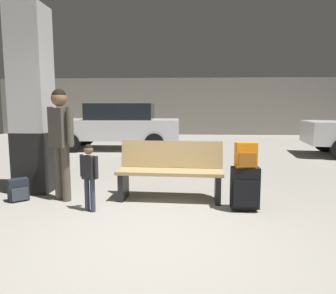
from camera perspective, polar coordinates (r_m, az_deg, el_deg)
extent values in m
cube|color=gray|center=(7.37, -0.04, -4.25)|extent=(18.00, 18.00, 0.10)
cube|color=gray|center=(16.07, 1.69, 7.23)|extent=(18.00, 0.12, 2.80)
cube|color=black|center=(5.83, -22.54, -2.43)|extent=(0.57, 0.57, 1.00)
cube|color=#B2B2B2|center=(5.78, -23.30, 12.51)|extent=(0.56, 0.56, 2.02)
cube|color=tan|center=(4.84, 0.33, -4.47)|extent=(1.62, 0.53, 0.05)
cube|color=tan|center=(5.05, 0.63, -1.28)|extent=(1.60, 0.20, 0.42)
cube|color=black|center=(5.02, -7.93, -6.85)|extent=(0.10, 0.40, 0.41)
cube|color=black|center=(4.88, 8.84, -7.28)|extent=(0.10, 0.40, 0.41)
cube|color=black|center=(4.53, 13.54, -7.03)|extent=(0.38, 0.21, 0.56)
cube|color=black|center=(4.44, 13.75, -8.14)|extent=(0.34, 0.03, 0.36)
cube|color=#A5A5AA|center=(4.55, 13.47, -3.51)|extent=(0.14, 0.03, 0.02)
cylinder|color=black|center=(4.67, 11.28, -10.39)|extent=(0.02, 0.04, 0.04)
cylinder|color=black|center=(4.72, 15.20, -10.31)|extent=(0.02, 0.04, 0.04)
cube|color=orange|center=(4.44, 13.71, -1.39)|extent=(0.29, 0.18, 0.34)
cube|color=#9E5918|center=(4.36, 14.01, -2.24)|extent=(0.23, 0.05, 0.19)
cylinder|color=black|center=(4.42, 13.77, 0.63)|extent=(0.06, 0.03, 0.02)
cylinder|color=#33384C|center=(4.49, -13.27, -8.45)|extent=(0.07, 0.07, 0.45)
cylinder|color=#33384C|center=(4.56, -14.22, -8.23)|extent=(0.07, 0.07, 0.45)
cube|color=#232328|center=(4.44, -13.90, -3.57)|extent=(0.21, 0.18, 0.32)
cylinder|color=#232328|center=(4.35, -12.66, -3.55)|extent=(0.05, 0.05, 0.30)
cylinder|color=#232328|center=(4.53, -15.10, -3.19)|extent=(0.05, 0.05, 0.30)
sphere|color=brown|center=(4.40, -14.00, -0.47)|extent=(0.13, 0.13, 0.13)
sphere|color=black|center=(4.40, -14.00, -0.24)|extent=(0.12, 0.12, 0.12)
cylinder|color=red|center=(4.55, -13.68, -3.10)|extent=(0.06, 0.06, 0.10)
cylinder|color=red|center=(4.54, -13.71, -2.17)|extent=(0.01, 0.01, 0.06)
cylinder|color=brown|center=(5.06, -17.71, -4.66)|extent=(0.12, 0.12, 0.82)
cylinder|color=brown|center=(5.21, -18.91, -4.36)|extent=(0.12, 0.12, 0.82)
cube|color=#4C473D|center=(5.04, -18.64, 3.33)|extent=(0.39, 0.35, 0.58)
cylinder|color=#4C473D|center=(4.84, -17.05, 3.59)|extent=(0.10, 0.10, 0.55)
cylinder|color=#4C473D|center=(5.24, -20.14, 3.72)|extent=(0.10, 0.10, 0.55)
sphere|color=brown|center=(5.03, -18.84, 8.19)|extent=(0.23, 0.23, 0.23)
sphere|color=black|center=(5.03, -18.86, 8.56)|extent=(0.21, 0.21, 0.21)
cube|color=#1E232D|center=(5.39, -25.13, -6.91)|extent=(0.32, 0.30, 0.34)
cube|color=#333842|center=(5.31, -24.87, -7.67)|extent=(0.19, 0.17, 0.19)
cylinder|color=black|center=(5.35, -25.22, -5.27)|extent=(0.06, 0.06, 0.02)
cylinder|color=black|center=(11.16, 26.13, 0.77)|extent=(0.62, 0.27, 0.60)
cube|color=silver|center=(10.73, -9.13, 3.18)|extent=(4.14, 1.81, 0.64)
cube|color=black|center=(10.68, -8.39, 6.29)|extent=(2.14, 1.60, 0.52)
cylinder|color=black|center=(10.32, -17.02, 0.73)|extent=(0.61, 0.22, 0.60)
cylinder|color=black|center=(11.84, -14.57, 1.62)|extent=(0.61, 0.22, 0.60)
cylinder|color=black|center=(9.81, -2.46, 0.71)|extent=(0.61, 0.22, 0.60)
cylinder|color=black|center=(11.40, -1.91, 1.64)|extent=(0.61, 0.22, 0.60)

